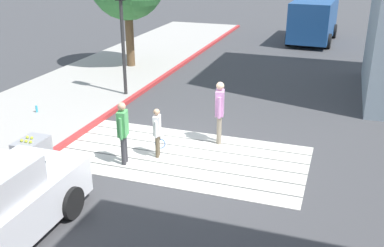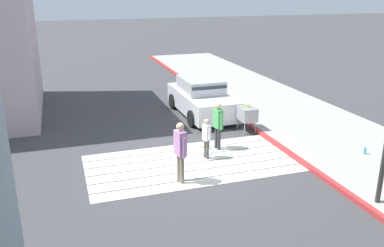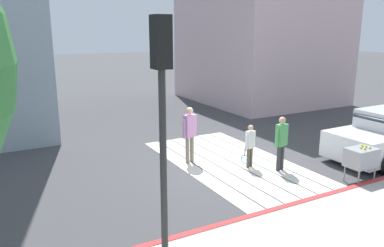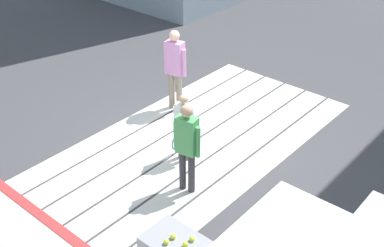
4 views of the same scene
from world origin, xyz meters
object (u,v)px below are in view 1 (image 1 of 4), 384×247
(traffic_light_corner, at_px, (122,11))
(water_bottle, at_px, (37,109))
(pedestrian_adult_trailing, at_px, (123,129))
(pedestrian_adult_lead, at_px, (220,108))
(pedestrian_child_with_racket, at_px, (157,130))
(tennis_ball_cart, at_px, (32,150))
(van_down_street, at_px, (314,19))

(traffic_light_corner, distance_m, water_bottle, 4.28)
(pedestrian_adult_trailing, bearing_deg, pedestrian_adult_lead, 46.39)
(traffic_light_corner, xyz_separation_m, water_bottle, (-1.86, -2.65, -2.81))
(pedestrian_adult_lead, height_order, pedestrian_child_with_racket, pedestrian_adult_lead)
(traffic_light_corner, bearing_deg, tennis_ball_cart, -83.65)
(van_down_street, height_order, traffic_light_corner, traffic_light_corner)
(van_down_street, relative_size, water_bottle, 24.08)
(water_bottle, bearing_deg, pedestrian_child_with_racket, -17.17)
(water_bottle, height_order, pedestrian_adult_trailing, pedestrian_adult_trailing)
(tennis_ball_cart, bearing_deg, pedestrian_adult_lead, 42.67)
(traffic_light_corner, height_order, water_bottle, traffic_light_corner)
(pedestrian_adult_trailing, distance_m, pedestrian_child_with_racket, 0.92)
(pedestrian_adult_lead, bearing_deg, water_bottle, 178.58)
(pedestrian_adult_trailing, xyz_separation_m, pedestrian_child_with_racket, (0.63, 0.64, -0.20))
(pedestrian_adult_lead, xyz_separation_m, pedestrian_child_with_racket, (-1.26, -1.35, -0.28))
(van_down_street, bearing_deg, pedestrian_adult_lead, -94.45)
(traffic_light_corner, height_order, pedestrian_adult_lead, traffic_light_corner)
(tennis_ball_cart, height_order, water_bottle, tennis_ball_cart)
(van_down_street, relative_size, pedestrian_child_with_racket, 4.03)
(tennis_ball_cart, distance_m, water_bottle, 4.31)
(water_bottle, bearing_deg, tennis_ball_cart, -53.70)
(tennis_ball_cart, height_order, pedestrian_child_with_racket, pedestrian_child_with_racket)
(water_bottle, bearing_deg, pedestrian_adult_lead, -1.42)
(van_down_street, relative_size, tennis_ball_cart, 5.20)
(van_down_street, relative_size, pedestrian_adult_lead, 3.02)
(van_down_street, relative_size, pedestrian_adult_trailing, 3.28)
(pedestrian_adult_lead, bearing_deg, tennis_ball_cart, -137.33)
(pedestrian_child_with_racket, bearing_deg, tennis_ball_cart, -139.89)
(van_down_street, bearing_deg, pedestrian_adult_trailing, -100.10)
(traffic_light_corner, bearing_deg, pedestrian_adult_trailing, -63.72)
(van_down_street, height_order, water_bottle, van_down_street)
(traffic_light_corner, height_order, pedestrian_adult_trailing, traffic_light_corner)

